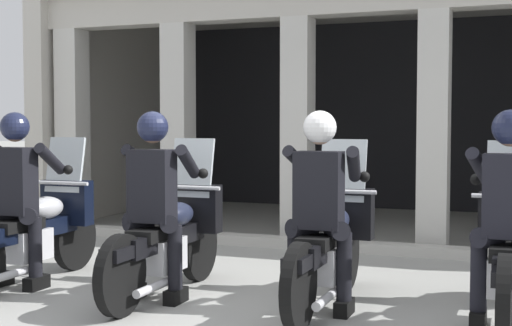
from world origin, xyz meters
name	(u,v)px	position (x,y,z in m)	size (l,w,h in m)	color
ground_plane	(331,248)	(0.00, 3.00, 0.00)	(80.00, 80.00, 0.00)	#999993
station_building	(397,81)	(0.31, 5.55, 2.11)	(9.45, 4.56, 3.39)	black
kerb_strip	(353,247)	(0.31, 2.81, 0.06)	(8.95, 0.24, 0.12)	#B7B5AD
motorcycle_far_left	(38,228)	(-2.09, 0.21, 0.50)	(0.62, 2.04, 1.35)	black
police_officer_far_left	(17,184)	(-2.09, -0.07, 0.94)	(0.63, 0.61, 1.58)	black
motorcycle_center_left	(170,237)	(-0.69, 0.21, 0.50)	(0.62, 2.04, 1.35)	black
police_officer_center_left	(154,189)	(-0.70, -0.07, 0.94)	(0.63, 0.61, 1.58)	black
motorcycle_center_right	(329,244)	(0.70, 0.34, 0.50)	(0.62, 2.04, 1.35)	black
police_officer_center_right	(320,194)	(0.70, 0.06, 0.94)	(0.63, 0.61, 1.58)	black
motorcycle_far_right	(510,254)	(2.09, 0.38, 0.50)	(0.62, 2.04, 1.35)	black
police_officer_far_right	(509,200)	(2.09, 0.10, 0.94)	(0.63, 0.61, 1.58)	black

